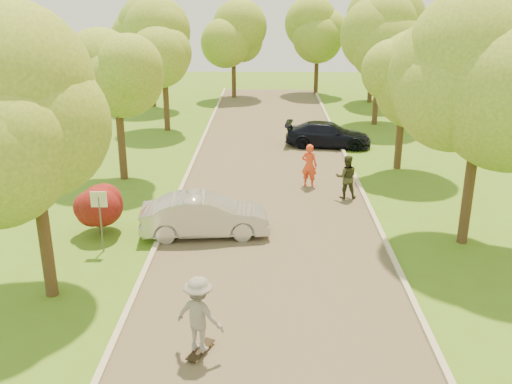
# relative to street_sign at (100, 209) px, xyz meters

# --- Properties ---
(ground) EXTENTS (100.00, 100.00, 0.00)m
(ground) POSITION_rel_street_sign_xyz_m (5.80, -4.00, -1.56)
(ground) COLOR #49731B
(ground) RESTS_ON ground
(road) EXTENTS (8.00, 60.00, 0.01)m
(road) POSITION_rel_street_sign_xyz_m (5.80, 4.00, -1.56)
(road) COLOR #4C4438
(road) RESTS_ON ground
(curb_left) EXTENTS (0.18, 60.00, 0.12)m
(curb_left) POSITION_rel_street_sign_xyz_m (1.75, 4.00, -1.50)
(curb_left) COLOR #B2AD9E
(curb_left) RESTS_ON ground
(curb_right) EXTENTS (0.18, 60.00, 0.12)m
(curb_right) POSITION_rel_street_sign_xyz_m (9.85, 4.00, -1.50)
(curb_right) COLOR #B2AD9E
(curb_right) RESTS_ON ground
(street_sign) EXTENTS (0.55, 0.06, 2.17)m
(street_sign) POSITION_rel_street_sign_xyz_m (0.00, 0.00, 0.00)
(street_sign) COLOR #59595E
(street_sign) RESTS_ON ground
(red_shrub) EXTENTS (1.70, 1.70, 1.95)m
(red_shrub) POSITION_rel_street_sign_xyz_m (-0.50, 1.50, -0.47)
(red_shrub) COLOR #382619
(red_shrub) RESTS_ON ground
(tree_l_mida) EXTENTS (4.71, 4.60, 7.39)m
(tree_l_mida) POSITION_rel_street_sign_xyz_m (-0.50, -3.00, 3.61)
(tree_l_mida) COLOR #382619
(tree_l_mida) RESTS_ON ground
(tree_l_midb) EXTENTS (4.30, 4.20, 6.62)m
(tree_l_midb) POSITION_rel_street_sign_xyz_m (-1.01, 8.00, 3.02)
(tree_l_midb) COLOR #382619
(tree_l_midb) RESTS_ON ground
(tree_l_far) EXTENTS (4.92, 4.80, 7.79)m
(tree_l_far) POSITION_rel_street_sign_xyz_m (-0.59, 18.00, 3.90)
(tree_l_far) COLOR #382619
(tree_l_far) RESTS_ON ground
(tree_r_mida) EXTENTS (5.13, 5.00, 7.95)m
(tree_r_mida) POSITION_rel_street_sign_xyz_m (12.82, 1.00, 3.97)
(tree_r_mida) COLOR #382619
(tree_r_mida) RESTS_ON ground
(tree_r_midb) EXTENTS (4.51, 4.40, 7.01)m
(tree_r_midb) POSITION_rel_street_sign_xyz_m (12.40, 10.00, 3.32)
(tree_r_midb) COLOR #382619
(tree_r_midb) RESTS_ON ground
(tree_r_far) EXTENTS (5.33, 5.20, 8.34)m
(tree_r_far) POSITION_rel_street_sign_xyz_m (13.03, 20.00, 4.27)
(tree_r_far) COLOR #382619
(tree_r_far) RESTS_ON ground
(tree_bg_a) EXTENTS (5.12, 5.00, 7.72)m
(tree_bg_a) POSITION_rel_street_sign_xyz_m (-2.98, 26.00, 3.75)
(tree_bg_a) COLOR #382619
(tree_bg_a) RESTS_ON ground
(tree_bg_b) EXTENTS (5.12, 5.00, 7.95)m
(tree_bg_b) POSITION_rel_street_sign_xyz_m (14.02, 28.00, 3.97)
(tree_bg_b) COLOR #382619
(tree_bg_b) RESTS_ON ground
(tree_bg_c) EXTENTS (4.92, 4.80, 7.33)m
(tree_bg_c) POSITION_rel_street_sign_xyz_m (3.01, 30.00, 3.46)
(tree_bg_c) COLOR #382619
(tree_bg_c) RESTS_ON ground
(tree_bg_d) EXTENTS (5.12, 5.00, 7.72)m
(tree_bg_d) POSITION_rel_street_sign_xyz_m (10.02, 32.00, 3.75)
(tree_bg_d) COLOR #382619
(tree_bg_d) RESTS_ON ground
(silver_sedan) EXTENTS (4.77, 2.07, 1.53)m
(silver_sedan) POSITION_rel_street_sign_xyz_m (3.37, 1.46, -0.80)
(silver_sedan) COLOR #ADADB2
(silver_sedan) RESTS_ON ground
(dark_sedan) EXTENTS (5.08, 2.59, 1.41)m
(dark_sedan) POSITION_rel_street_sign_xyz_m (9.10, 14.14, -0.86)
(dark_sedan) COLOR black
(dark_sedan) RESTS_ON ground
(longboard) EXTENTS (0.66, 1.03, 0.12)m
(longboard) POSITION_rel_street_sign_xyz_m (4.01, -5.81, -1.45)
(longboard) COLOR black
(longboard) RESTS_ON ground
(skateboarder) EXTENTS (1.46, 1.18, 1.96)m
(skateboarder) POSITION_rel_street_sign_xyz_m (4.01, -5.81, -0.45)
(skateboarder) COLOR gray
(skateboarder) RESTS_ON longboard
(person_striped) EXTENTS (0.86, 0.72, 2.00)m
(person_striped) POSITION_rel_street_sign_xyz_m (7.53, 7.04, -0.57)
(person_striped) COLOR #DF4221
(person_striped) RESTS_ON ground
(person_olive) EXTENTS (0.93, 0.73, 1.91)m
(person_olive) POSITION_rel_street_sign_xyz_m (9.02, 5.52, -0.61)
(person_olive) COLOR #31351F
(person_olive) RESTS_ON ground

